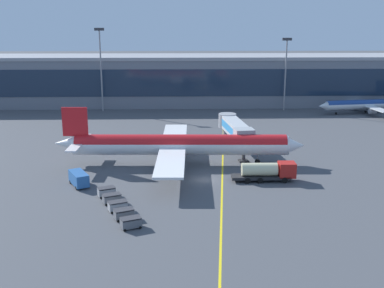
# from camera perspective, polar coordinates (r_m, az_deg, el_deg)

# --- Properties ---
(ground_plane) EXTENTS (700.00, 700.00, 0.00)m
(ground_plane) POSITION_cam_1_polar(r_m,az_deg,el_deg) (82.43, 1.56, -4.27)
(ground_plane) COLOR #47494F
(apron_lead_in_line) EXTENTS (7.89, 79.67, 0.01)m
(apron_lead_in_line) POSITION_cam_1_polar(r_m,az_deg,el_deg) (84.55, 3.64, -3.81)
(apron_lead_in_line) COLOR yellow
(apron_lead_in_line) RESTS_ON ground_plane
(terminal_building) EXTENTS (186.41, 19.51, 15.65)m
(terminal_building) POSITION_cam_1_polar(r_m,az_deg,el_deg) (155.81, -3.15, 7.64)
(terminal_building) COLOR slate
(terminal_building) RESTS_ON ground_plane
(main_airliner) EXTENTS (47.18, 37.68, 10.99)m
(main_airliner) POSITION_cam_1_polar(r_m,az_deg,el_deg) (89.98, -1.53, -0.08)
(main_airliner) COLOR white
(main_airliner) RESTS_ON ground_plane
(jet_bridge) EXTENTS (5.67, 18.58, 6.57)m
(jet_bridge) POSITION_cam_1_polar(r_m,az_deg,el_deg) (99.67, 5.08, 1.91)
(jet_bridge) COLOR #B2B7BC
(jet_bridge) RESTS_ON ground_plane
(fuel_tanker) EXTENTS (10.80, 2.73, 3.25)m
(fuel_tanker) POSITION_cam_1_polar(r_m,az_deg,el_deg) (82.25, 9.03, -3.22)
(fuel_tanker) COLOR #232326
(fuel_tanker) RESTS_ON ground_plane
(crew_van) EXTENTS (4.20, 5.40, 2.30)m
(crew_van) POSITION_cam_1_polar(r_m,az_deg,el_deg) (81.35, -13.36, -3.96)
(crew_van) COLOR #285B9E
(crew_van) RESTS_ON ground_plane
(baggage_cart_0) EXTENTS (3.04, 2.43, 1.48)m
(baggage_cart_0) POSITION_cam_1_polar(r_m,az_deg,el_deg) (64.25, -7.31, -9.27)
(baggage_cart_0) COLOR #595B60
(baggage_cart_0) RESTS_ON ground_plane
(baggage_cart_1) EXTENTS (3.04, 2.43, 1.48)m
(baggage_cart_1) POSITION_cam_1_polar(r_m,az_deg,el_deg) (67.08, -8.12, -8.24)
(baggage_cart_1) COLOR #595B60
(baggage_cart_1) RESTS_ON ground_plane
(baggage_cart_2) EXTENTS (3.04, 2.43, 1.48)m
(baggage_cart_2) POSITION_cam_1_polar(r_m,az_deg,el_deg) (69.94, -8.85, -7.29)
(baggage_cart_2) COLOR gray
(baggage_cart_2) RESTS_ON ground_plane
(baggage_cart_3) EXTENTS (3.04, 2.43, 1.48)m
(baggage_cart_3) POSITION_cam_1_polar(r_m,az_deg,el_deg) (72.83, -9.53, -6.42)
(baggage_cart_3) COLOR #595B60
(baggage_cart_3) RESTS_ON ground_plane
(baggage_cart_4) EXTENTS (3.04, 2.43, 1.48)m
(baggage_cart_4) POSITION_cam_1_polar(r_m,az_deg,el_deg) (75.75, -10.16, -5.61)
(baggage_cart_4) COLOR gray
(baggage_cart_4) RESTS_ON ground_plane
(commuter_jet_far) EXTENTS (28.43, 22.59, 7.85)m
(commuter_jet_far) POSITION_cam_1_polar(r_m,az_deg,el_deg) (148.78, 19.86, 4.46)
(commuter_jet_far) COLOR silver
(commuter_jet_far) RESTS_ON ground_plane
(apron_light_mast_0) EXTENTS (2.80, 0.50, 24.40)m
(apron_light_mast_0) POSITION_cam_1_polar(r_m,az_deg,el_deg) (145.05, -10.82, 9.41)
(apron_light_mast_0) COLOR gray
(apron_light_mast_0) RESTS_ON ground_plane
(apron_light_mast_1) EXTENTS (2.80, 0.50, 21.54)m
(apron_light_mast_1) POSITION_cam_1_polar(r_m,az_deg,el_deg) (146.79, 11.11, 8.88)
(apron_light_mast_1) COLOR gray
(apron_light_mast_1) RESTS_ON ground_plane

